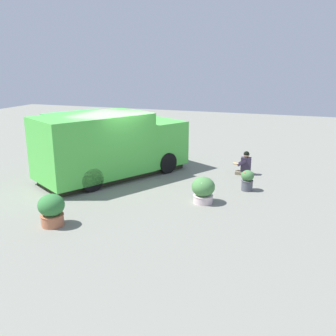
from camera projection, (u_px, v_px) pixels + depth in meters
The scene contains 6 objects.
ground_plane at pixel (117, 178), 13.65m from camera, with size 40.00×40.00×0.00m, color gray.
food_truck at pixel (111, 147), 13.57m from camera, with size 4.74×5.91×2.36m.
person_customer at pixel (245, 165), 14.04m from camera, with size 0.76×0.47×0.91m.
planter_flowering_near at pixel (203, 190), 11.17m from camera, with size 0.70×0.70×0.81m.
planter_flowering_far at pixel (52, 209), 9.59m from camera, with size 0.68×0.68×0.85m.
planter_flowering_side at pixel (247, 180), 12.27m from camera, with size 0.42×0.42×0.69m.
Camera 1 is at (-6.16, 11.64, 4.09)m, focal length 39.78 mm.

